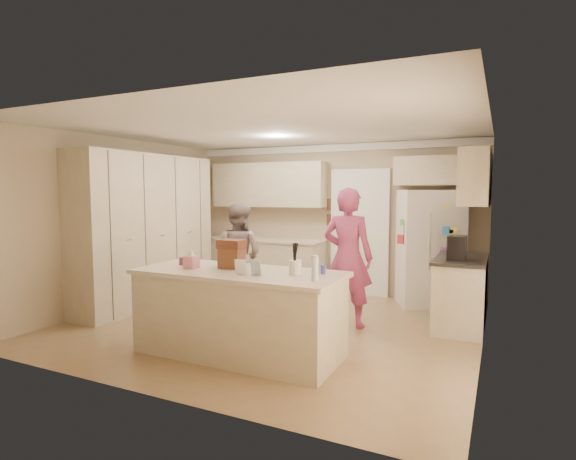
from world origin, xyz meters
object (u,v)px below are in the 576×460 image
at_px(coffee_maker, 457,248).
at_px(teen_girl, 348,257).
at_px(utensil_crock, 295,267).
at_px(tissue_box, 191,262).
at_px(refrigerator, 430,248).
at_px(island_base, 239,315).
at_px(dollhouse_body, 232,258).
at_px(teen_boy, 238,255).

relative_size(coffee_maker, teen_girl, 0.16).
xyz_separation_m(utensil_crock, tissue_box, (-1.20, -0.15, -0.00)).
bearing_deg(refrigerator, island_base, -141.17).
distance_m(coffee_maker, tissue_box, 3.28).
bearing_deg(island_base, utensil_crock, 4.40).
bearing_deg(tissue_box, utensil_crock, 7.13).
height_order(refrigerator, teen_girl, teen_girl).
bearing_deg(coffee_maker, dollhouse_body, -140.71).
bearing_deg(dollhouse_body, tissue_box, -153.43).
distance_m(utensil_crock, dollhouse_body, 0.80).
height_order(refrigerator, dollhouse_body, refrigerator).
xyz_separation_m(refrigerator, teen_girl, (-0.81, -1.59, 0.02)).
bearing_deg(refrigerator, utensil_crock, -131.06).
bearing_deg(utensil_crock, refrigerator, 73.55).
xyz_separation_m(dollhouse_body, teen_boy, (-0.96, 1.69, -0.24)).
distance_m(utensil_crock, teen_girl, 1.47).
height_order(coffee_maker, utensil_crock, coffee_maker).
bearing_deg(teen_boy, refrigerator, -154.52).
relative_size(utensil_crock, tissue_box, 1.07).
xyz_separation_m(refrigerator, coffee_maker, (0.50, -1.20, 0.17)).
height_order(coffee_maker, island_base, coffee_maker).
height_order(refrigerator, tissue_box, refrigerator).
bearing_deg(utensil_crock, teen_boy, 135.40).
bearing_deg(utensil_crock, teen_girl, 86.45).
bearing_deg(teen_girl, island_base, 64.38).
bearing_deg(refrigerator, teen_boy, -178.38).
bearing_deg(dollhouse_body, utensil_crock, -3.58).
xyz_separation_m(refrigerator, dollhouse_body, (-1.70, -3.00, 0.14)).
xyz_separation_m(coffee_maker, teen_boy, (-3.16, -0.11, -0.27)).
xyz_separation_m(utensil_crock, dollhouse_body, (-0.80, 0.05, 0.04)).
xyz_separation_m(tissue_box, teen_boy, (-0.56, 1.89, -0.20)).
relative_size(refrigerator, tissue_box, 12.86).
height_order(tissue_box, teen_boy, teen_boy).
height_order(island_base, tissue_box, tissue_box).
height_order(coffee_maker, teen_boy, teen_boy).
height_order(refrigerator, teen_boy, refrigerator).
distance_m(teen_boy, teen_girl, 1.88).
distance_m(coffee_maker, utensil_crock, 2.32).
relative_size(coffee_maker, utensil_crock, 2.00).
bearing_deg(island_base, tissue_box, -169.70).
height_order(refrigerator, coffee_maker, refrigerator).
distance_m(island_base, dollhouse_body, 0.62).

